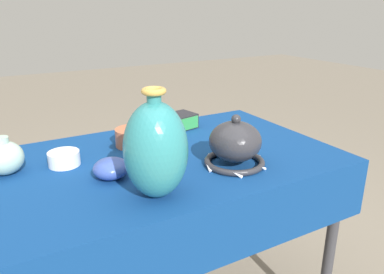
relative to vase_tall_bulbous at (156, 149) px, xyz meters
name	(u,v)px	position (x,y,z in m)	size (l,w,h in m)	color
display_table	(167,176)	(0.15, 0.25, -0.22)	(1.27, 0.80, 0.79)	#38383D
vase_tall_bulbous	(156,149)	(0.00, 0.00, 0.00)	(0.19, 0.19, 0.32)	teal
vase_dome_bell	(235,145)	(0.33, 0.07, -0.07)	(0.23, 0.21, 0.19)	#2D2D33
mosaic_tile_box	(179,121)	(0.35, 0.54, -0.11)	(0.17, 0.14, 0.07)	#232328
jar_round_celadon	(4,158)	(-0.38, 0.39, -0.09)	(0.13, 0.13, 0.13)	#A8CCB7
pot_squat_porcelain	(64,158)	(-0.19, 0.36, -0.12)	(0.11, 0.11, 0.05)	white
bowl_shallow_cobalt	(111,168)	(-0.08, 0.18, -0.11)	(0.12, 0.12, 0.07)	#3851A8
pot_squat_terracotta	(132,137)	(0.09, 0.43, -0.11)	(0.14, 0.14, 0.07)	#BC6642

